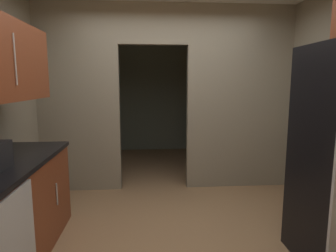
# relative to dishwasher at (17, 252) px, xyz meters

# --- Properties ---
(ground) EXTENTS (20.00, 20.00, 0.00)m
(ground) POSITION_rel_dishwasher_xyz_m (1.19, 0.75, -0.42)
(ground) COLOR #93704C
(kitchen_partition) EXTENTS (3.64, 0.12, 2.64)m
(kitchen_partition) POSITION_rel_dishwasher_xyz_m (1.24, 2.29, 0.98)
(kitchen_partition) COLOR gray
(kitchen_partition) RESTS_ON ground
(adjoining_room_shell) EXTENTS (3.64, 2.58, 2.64)m
(adjoining_room_shell) POSITION_rel_dishwasher_xyz_m (1.19, 4.08, 0.90)
(adjoining_room_shell) COLOR gray
(adjoining_room_shell) RESTS_ON ground
(lower_cabinet_run) EXTENTS (0.64, 1.78, 0.90)m
(lower_cabinet_run) POSITION_rel_dishwasher_xyz_m (-0.31, 0.50, 0.03)
(lower_cabinet_run) COLOR brown
(lower_cabinet_run) RESTS_ON ground
(dishwasher) EXTENTS (0.02, 0.56, 0.84)m
(dishwasher) POSITION_rel_dishwasher_xyz_m (0.00, 0.00, 0.00)
(dishwasher) COLOR #B7BABC
(dishwasher) RESTS_ON ground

